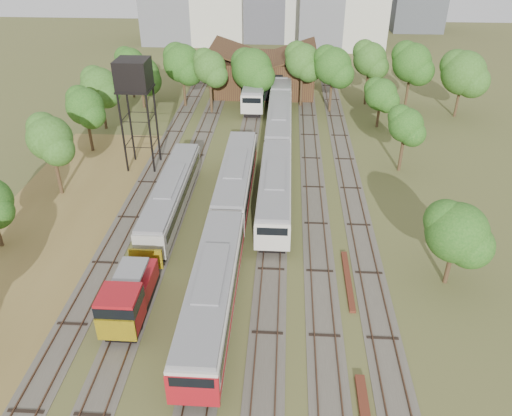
# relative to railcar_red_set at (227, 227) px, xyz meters

# --- Properties ---
(ground) EXTENTS (240.00, 240.00, 0.00)m
(ground) POSITION_rel_railcar_red_set_xyz_m (2.00, -13.57, -2.04)
(ground) COLOR #475123
(ground) RESTS_ON ground
(dry_grass_patch) EXTENTS (14.00, 60.00, 0.04)m
(dry_grass_patch) POSITION_rel_railcar_red_set_xyz_m (-16.00, -5.57, -2.02)
(dry_grass_patch) COLOR brown
(dry_grass_patch) RESTS_ON ground
(tracks) EXTENTS (24.60, 80.00, 0.19)m
(tracks) POSITION_rel_railcar_red_set_xyz_m (1.33, 11.43, -2.00)
(tracks) COLOR #4C473D
(tracks) RESTS_ON ground
(railcar_red_set) EXTENTS (3.11, 34.58, 3.85)m
(railcar_red_set) POSITION_rel_railcar_red_set_xyz_m (0.00, 0.00, 0.00)
(railcar_red_set) COLOR black
(railcar_red_set) RESTS_ON ground
(railcar_green_set) EXTENTS (3.08, 52.08, 3.81)m
(railcar_green_set) POSITION_rel_railcar_red_set_xyz_m (4.00, 24.37, -0.02)
(railcar_green_set) COLOR black
(railcar_green_set) RESTS_ON ground
(railcar_rear) EXTENTS (3.13, 16.08, 3.87)m
(railcar_rear) POSITION_rel_railcar_red_set_xyz_m (0.00, 39.04, 0.01)
(railcar_rear) COLOR black
(railcar_rear) RESTS_ON ground
(shunter_locomotive) EXTENTS (2.73, 8.10, 3.57)m
(shunter_locomotive) POSITION_rel_railcar_red_set_xyz_m (-6.00, -9.22, -0.33)
(shunter_locomotive) COLOR black
(shunter_locomotive) RESTS_ON ground
(old_grey_coach) EXTENTS (2.73, 18.00, 3.37)m
(old_grey_coach) POSITION_rel_railcar_red_set_xyz_m (-6.00, 5.67, -0.20)
(old_grey_coach) COLOR black
(old_grey_coach) RESTS_ON ground
(water_tower) EXTENTS (3.55, 3.55, 12.27)m
(water_tower) POSITION_rel_railcar_red_set_xyz_m (-11.39, 15.53, 8.31)
(water_tower) COLOR black
(water_tower) RESTS_ON ground
(rail_pile_far) EXTENTS (0.46, 7.44, 0.24)m
(rail_pile_far) POSITION_rel_railcar_red_set_xyz_m (10.20, -4.24, -1.92)
(rail_pile_far) COLOR #602A1B
(rail_pile_far) RESTS_ON ground
(maintenance_shed) EXTENTS (16.45, 11.55, 7.58)m
(maintenance_shed) POSITION_rel_railcar_red_set_xyz_m (1.00, 44.41, 0.88)
(maintenance_shed) COLOR #381E14
(maintenance_shed) RESTS_ON ground
(tree_band_left) EXTENTS (7.27, 67.60, 8.42)m
(tree_band_left) POSITION_rel_railcar_red_set_xyz_m (-18.61, 8.58, 3.49)
(tree_band_left) COLOR #382616
(tree_band_left) RESTS_ON ground
(tree_band_far) EXTENTS (51.49, 9.99, 9.69)m
(tree_band_far) POSITION_rel_railcar_red_set_xyz_m (6.46, 35.95, 4.22)
(tree_band_far) COLOR #382616
(tree_band_far) RESTS_ON ground
(tree_band_right) EXTENTS (5.03, 37.83, 7.36)m
(tree_band_right) POSITION_rel_railcar_red_set_xyz_m (17.72, 11.84, 2.80)
(tree_band_right) COLOR #382616
(tree_band_right) RESTS_ON ground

